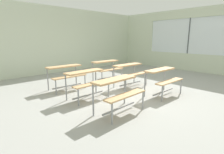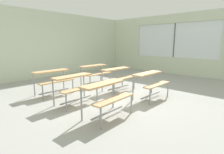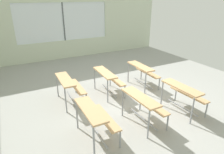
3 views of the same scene
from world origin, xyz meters
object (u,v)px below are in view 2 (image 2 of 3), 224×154
desk_bench_r0c0 (107,92)px  desk_bench_r2c0 (53,77)px  desk_bench_r2c1 (95,70)px  desk_bench_r1c1 (118,74)px  desk_bench_r1c0 (75,83)px  desk_bench_r0c1 (151,79)px

desk_bench_r0c0 → desk_bench_r2c0: (0.08, 2.40, 0.00)m
desk_bench_r2c0 → desk_bench_r2c1: same height
desk_bench_r0c0 → desk_bench_r2c0: size_ratio=1.01×
desk_bench_r2c1 → desk_bench_r1c1: bearing=-90.0°
desk_bench_r1c0 → desk_bench_r2c1: (1.79, 1.20, 0.00)m
desk_bench_r0c1 → desk_bench_r1c1: bearing=89.6°
desk_bench_r0c0 → desk_bench_r2c0: same height
desk_bench_r0c0 → desk_bench_r1c1: same height
desk_bench_r1c1 → desk_bench_r2c0: size_ratio=1.01×
desk_bench_r0c1 → desk_bench_r2c0: size_ratio=1.00×
desk_bench_r0c1 → desk_bench_r1c1: size_ratio=0.99×
desk_bench_r1c1 → desk_bench_r2c0: bearing=148.0°
desk_bench_r0c0 → desk_bench_r1c1: size_ratio=1.00×
desk_bench_r0c1 → desk_bench_r2c1: size_ratio=0.99×
desk_bench_r0c0 → desk_bench_r2c1: 3.04m
desk_bench_r1c0 → desk_bench_r2c1: size_ratio=1.00×
desk_bench_r1c1 → desk_bench_r1c0: bearing=-177.2°
desk_bench_r2c0 → desk_bench_r2c1: size_ratio=0.99×
desk_bench_r0c1 → desk_bench_r2c0: (-1.69, 2.43, 0.00)m
desk_bench_r0c1 → desk_bench_r1c0: 2.12m
desk_bench_r0c0 → desk_bench_r1c0: bearing=85.6°
desk_bench_r0c1 → desk_bench_r1c0: same height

